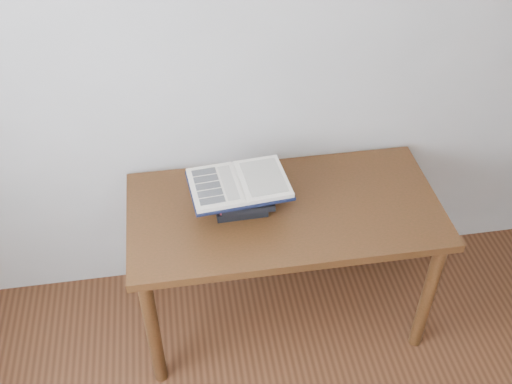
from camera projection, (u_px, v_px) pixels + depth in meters
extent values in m
cube|color=beige|center=(287.00, 39.00, 2.43)|extent=(3.50, 0.04, 2.60)
cube|color=#4F2813|center=(285.00, 211.00, 2.55)|extent=(1.33, 0.66, 0.04)
cylinder|color=#4F2813|center=(153.00, 332.00, 2.51)|extent=(0.06, 0.06, 0.67)
cylinder|color=#4F2813|center=(428.00, 296.00, 2.65)|extent=(0.06, 0.06, 0.67)
cylinder|color=#4F2813|center=(150.00, 240.00, 2.91)|extent=(0.06, 0.06, 0.67)
cylinder|color=#4F2813|center=(388.00, 213.00, 3.06)|extent=(0.06, 0.06, 0.67)
cube|color=black|center=(240.00, 205.00, 2.52)|extent=(0.22, 0.16, 0.04)
cube|color=maroon|center=(243.00, 199.00, 2.50)|extent=(0.21, 0.14, 0.03)
cube|color=black|center=(246.00, 196.00, 2.47)|extent=(0.22, 0.19, 0.03)
cube|color=#A37854|center=(244.00, 188.00, 2.46)|extent=(0.23, 0.18, 0.03)
cube|color=black|center=(239.00, 185.00, 2.44)|extent=(0.43, 0.31, 0.01)
cube|color=silver|center=(215.00, 187.00, 2.42)|extent=(0.22, 0.28, 0.02)
cube|color=silver|center=(263.00, 179.00, 2.45)|extent=(0.22, 0.28, 0.02)
cylinder|color=silver|center=(239.00, 183.00, 2.44)|extent=(0.04, 0.27, 0.01)
cube|color=black|center=(204.00, 172.00, 2.47)|extent=(0.10, 0.05, 0.00)
cube|color=black|center=(206.00, 179.00, 2.44)|extent=(0.10, 0.05, 0.00)
cube|color=black|center=(208.00, 186.00, 2.41)|extent=(0.10, 0.05, 0.00)
cube|color=black|center=(210.00, 193.00, 2.37)|extent=(0.10, 0.05, 0.00)
cube|color=black|center=(212.00, 200.00, 2.34)|extent=(0.10, 0.05, 0.00)
cube|color=beige|center=(229.00, 183.00, 2.42)|extent=(0.07, 0.22, 0.00)
cube|color=beige|center=(264.00, 177.00, 2.45)|extent=(0.17, 0.24, 0.00)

